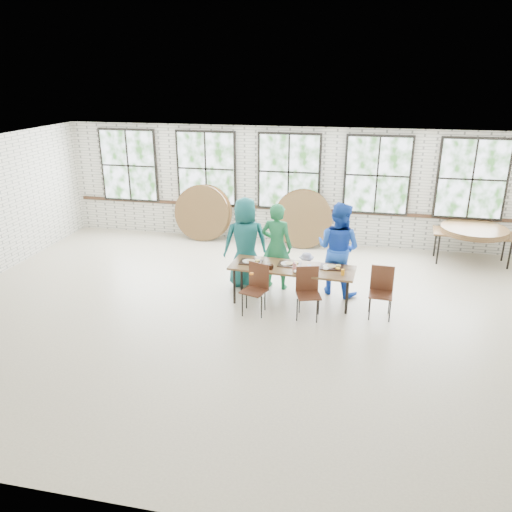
{
  "coord_description": "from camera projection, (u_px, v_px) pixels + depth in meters",
  "views": [
    {
      "loc": [
        1.81,
        -8.12,
        4.29
      ],
      "look_at": [
        0.0,
        0.4,
        1.05
      ],
      "focal_mm": 35.0,
      "sensor_mm": 36.0,
      "label": 1
    }
  ],
  "objects": [
    {
      "name": "toddler",
      "position": [
        306.0,
        271.0,
        10.29
      ],
      "size": [
        0.57,
        0.4,
        0.82
      ],
      "primitive_type": "imported",
      "rotation": [
        0.0,
        0.0,
        3.33
      ],
      "color": "#191645",
      "rests_on": "ground"
    },
    {
      "name": "chair_near_left",
      "position": [
        256.0,
        284.0,
        9.29
      ],
      "size": [
        0.53,
        0.52,
        0.95
      ],
      "rotation": [
        0.0,
        0.0,
        -0.32
      ],
      "color": "#4D2919",
      "rests_on": "ground"
    },
    {
      "name": "storage_table",
      "position": [
        473.0,
        235.0,
        11.67
      ],
      "size": [
        1.85,
        0.89,
        0.74
      ],
      "rotation": [
        0.0,
        0.0,
        -0.08
      ],
      "color": "brown",
      "rests_on": "ground"
    },
    {
      "name": "round_tops_stacked",
      "position": [
        474.0,
        230.0,
        11.62
      ],
      "size": [
        1.5,
        1.5,
        0.13
      ],
      "color": "brown",
      "rests_on": "storage_table"
    },
    {
      "name": "tabletop_clutter",
      "position": [
        297.0,
        267.0,
        9.55
      ],
      "size": [
        2.06,
        0.62,
        0.11
      ],
      "color": "black",
      "rests_on": "dining_table"
    },
    {
      "name": "adult_teal",
      "position": [
        246.0,
        242.0,
        10.35
      ],
      "size": [
        1.08,
        0.88,
        1.89
      ],
      "primitive_type": "imported",
      "rotation": [
        0.0,
        0.0,
        3.49
      ],
      "color": "#18575E",
      "rests_on": "ground"
    },
    {
      "name": "dining_table",
      "position": [
        292.0,
        269.0,
        9.64
      ],
      "size": [
        2.45,
        0.95,
        0.74
      ],
      "rotation": [
        0.0,
        0.0,
        -0.06
      ],
      "color": "brown",
      "rests_on": "ground"
    },
    {
      "name": "chair_spare",
      "position": [
        381.0,
        287.0,
        9.16
      ],
      "size": [
        0.44,
        0.43,
        0.95
      ],
      "rotation": [
        0.0,
        0.0,
        -0.06
      ],
      "color": "#4D2919",
      "rests_on": "ground"
    },
    {
      "name": "round_tops_leaning",
      "position": [
        252.0,
        216.0,
        13.03
      ],
      "size": [
        4.21,
        0.5,
        1.49
      ],
      "color": "brown",
      "rests_on": "ground"
    },
    {
      "name": "room",
      "position": [
        289.0,
        174.0,
        12.72
      ],
      "size": [
        12.0,
        12.0,
        12.0
      ],
      "color": "beige",
      "rests_on": "ground"
    },
    {
      "name": "chair_near_right",
      "position": [
        308.0,
        288.0,
        9.13
      ],
      "size": [
        0.52,
        0.51,
        0.95
      ],
      "rotation": [
        0.0,
        0.0,
        0.28
      ],
      "color": "#4D2919",
      "rests_on": "ground"
    },
    {
      "name": "adult_blue",
      "position": [
        338.0,
        249.0,
        9.98
      ],
      "size": [
        1.14,
        1.04,
        1.9
      ],
      "primitive_type": "imported",
      "rotation": [
        0.0,
        0.0,
        2.71
      ],
      "color": "blue",
      "rests_on": "ground"
    },
    {
      "name": "adult_green",
      "position": [
        277.0,
        246.0,
        10.24
      ],
      "size": [
        0.72,
        0.54,
        1.82
      ],
      "primitive_type": "imported",
      "rotation": [
        0.0,
        0.0,
        2.98
      ],
      "color": "#1E7040",
      "rests_on": "ground"
    }
  ]
}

